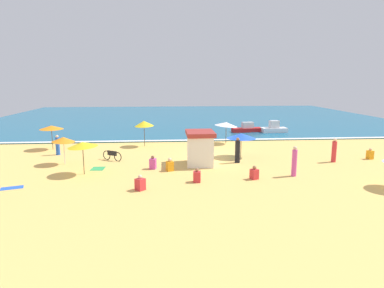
% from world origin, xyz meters
% --- Properties ---
extents(ground_plane, '(60.00, 60.00, 0.00)m').
position_xyz_m(ground_plane, '(0.00, 0.00, 0.00)').
color(ground_plane, '#EDBC60').
extents(ocean_water, '(60.00, 44.00, 0.10)m').
position_xyz_m(ocean_water, '(0.00, 28.00, 0.05)').
color(ocean_water, '#196084').
rests_on(ocean_water, ground_plane).
extents(wave_breaker_foam, '(57.00, 0.70, 0.01)m').
position_xyz_m(wave_breaker_foam, '(0.00, 6.30, 0.10)').
color(wave_breaker_foam, white).
rests_on(wave_breaker_foam, ocean_water).
extents(lifeguard_cabana, '(2.00, 2.63, 2.40)m').
position_xyz_m(lifeguard_cabana, '(-1.49, -3.15, 1.22)').
color(lifeguard_cabana, white).
rests_on(lifeguard_cabana, ground_plane).
extents(beach_umbrella_0, '(2.46, 2.47, 2.11)m').
position_xyz_m(beach_umbrella_0, '(-13.76, 3.23, 1.93)').
color(beach_umbrella_0, '#4C3823').
rests_on(beach_umbrella_0, ground_plane).
extents(beach_umbrella_1, '(2.51, 2.50, 2.18)m').
position_xyz_m(beach_umbrella_1, '(-9.21, -5.20, 1.95)').
color(beach_umbrella_1, '#4C3823').
rests_on(beach_umbrella_1, ground_plane).
extents(beach_umbrella_2, '(2.43, 2.44, 2.38)m').
position_xyz_m(beach_umbrella_2, '(-5.84, 4.02, 2.09)').
color(beach_umbrella_2, '#4C3823').
rests_on(beach_umbrella_2, ground_plane).
extents(beach_umbrella_3, '(2.52, 2.52, 1.88)m').
position_xyz_m(beach_umbrella_3, '(1.95, -1.09, 1.68)').
color(beach_umbrella_3, '#4C3823').
rests_on(beach_umbrella_3, ground_plane).
extents(beach_umbrella_4, '(2.39, 2.37, 2.14)m').
position_xyz_m(beach_umbrella_4, '(1.83, 4.81, 1.86)').
color(beach_umbrella_4, '#4C3823').
rests_on(beach_umbrella_4, ground_plane).
extents(beach_umbrella_6, '(2.24, 2.23, 2.03)m').
position_xyz_m(beach_umbrella_6, '(-11.20, -2.34, 1.80)').
color(beach_umbrella_6, silver).
rests_on(beach_umbrella_6, ground_plane).
extents(parked_bicycle, '(1.54, 1.07, 0.76)m').
position_xyz_m(parked_bicycle, '(-7.97, -1.41, 0.38)').
color(parked_bicycle, black).
rests_on(parked_bicycle, ground_plane).
extents(beachgoer_0, '(0.38, 0.38, 1.78)m').
position_xyz_m(beachgoer_0, '(8.42, -3.28, 0.85)').
color(beachgoer_0, red).
rests_on(beachgoer_0, ground_plane).
extents(beachgoer_1, '(0.47, 0.47, 0.85)m').
position_xyz_m(beachgoer_1, '(11.67, -2.59, 0.36)').
color(beachgoer_1, orange).
rests_on(beachgoer_1, ground_plane).
extents(beachgoer_2, '(0.44, 0.44, 1.92)m').
position_xyz_m(beachgoer_2, '(4.09, -6.70, 0.92)').
color(beachgoer_2, '#D84CA5').
rests_on(beachgoer_2, ground_plane).
extents(beachgoer_3, '(0.48, 0.48, 0.85)m').
position_xyz_m(beachgoer_3, '(-2.13, -7.49, 0.36)').
color(beachgoer_3, red).
rests_on(beachgoer_3, ground_plane).
extents(beachgoer_5, '(0.43, 0.43, 1.62)m').
position_xyz_m(beachgoer_5, '(-12.63, 0.90, 0.77)').
color(beachgoer_5, blue).
rests_on(beachgoer_5, ground_plane).
extents(beachgoer_6, '(0.63, 0.63, 0.87)m').
position_xyz_m(beachgoer_6, '(-5.39, -8.74, 0.36)').
color(beachgoer_6, red).
rests_on(beachgoer_6, ground_plane).
extents(beachgoer_7, '(0.49, 0.49, 0.93)m').
position_xyz_m(beachgoer_7, '(-4.84, -4.20, 0.40)').
color(beachgoer_7, '#D84CA5').
rests_on(beachgoer_7, ground_plane).
extents(beachgoer_8, '(0.55, 0.55, 0.89)m').
position_xyz_m(beachgoer_8, '(-3.69, -4.81, 0.38)').
color(beachgoer_8, orange).
rests_on(beachgoer_8, ground_plane).
extents(beachgoer_11, '(0.55, 0.55, 0.85)m').
position_xyz_m(beachgoer_11, '(1.42, -7.17, 0.36)').
color(beachgoer_11, red).
rests_on(beachgoer_11, ground_plane).
extents(beachgoer_12, '(0.45, 0.45, 1.87)m').
position_xyz_m(beachgoer_12, '(1.28, -2.91, 0.88)').
color(beachgoer_12, black).
rests_on(beachgoer_12, ground_plane).
extents(beach_towel_0, '(1.31, 0.98, 0.01)m').
position_xyz_m(beach_towel_0, '(-12.61, -7.78, 0.01)').
color(beach_towel_0, blue).
rests_on(beach_towel_0, ground_plane).
extents(beach_towel_1, '(0.94, 1.14, 0.01)m').
position_xyz_m(beach_towel_1, '(-8.60, -3.86, 0.01)').
color(beach_towel_1, green).
rests_on(beach_towel_1, ground_plane).
extents(small_boat_0, '(3.73, 1.62, 1.11)m').
position_xyz_m(small_boat_0, '(5.53, 11.30, 0.46)').
color(small_boat_0, red).
rests_on(small_boat_0, ocean_water).
extents(small_boat_1, '(2.90, 1.51, 1.32)m').
position_xyz_m(small_boat_1, '(8.45, 10.74, 0.52)').
color(small_boat_1, white).
rests_on(small_boat_1, ocean_water).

